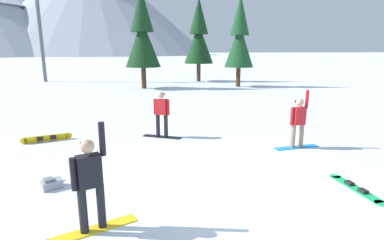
{
  "coord_description": "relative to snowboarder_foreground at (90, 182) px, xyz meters",
  "views": [
    {
      "loc": [
        -2.34,
        -6.33,
        3.2
      ],
      "look_at": [
        -0.43,
        3.02,
        1.0
      ],
      "focal_mm": 28.42,
      "sensor_mm": 36.0,
      "label": 1
    }
  ],
  "objects": [
    {
      "name": "snowboarder_midground",
      "position": [
        6.15,
        3.66,
        -0.04
      ],
      "size": [
        1.61,
        0.42,
        1.93
      ],
      "color": "#1E8CD8",
      "rests_on": "ground_plane"
    },
    {
      "name": "loose_snowboard_near_right",
      "position": [
        -2.25,
        6.09,
        -0.81
      ],
      "size": [
        1.68,
        0.58,
        0.25
      ],
      "color": "yellow",
      "rests_on": "ground_plane"
    },
    {
      "name": "snowboarder_foreground",
      "position": [
        0.0,
        0.0,
        0.0
      ],
      "size": [
        1.57,
        0.83,
        1.99
      ],
      "color": "yellow",
      "rests_on": "ground_plane"
    },
    {
      "name": "ski_lift_tower",
      "position": [
        -7.85,
        28.93,
        5.75
      ],
      "size": [
        3.06,
        0.36,
        11.99
      ],
      "color": "#595B60",
      "rests_on": "ground_plane"
    },
    {
      "name": "loose_snowboard_near_left",
      "position": [
        5.88,
        0.52,
        -0.91
      ],
      "size": [
        0.32,
        1.72,
        0.09
      ],
      "color": "#19B259",
      "rests_on": "ground_plane"
    },
    {
      "name": "backpack_grey",
      "position": [
        -1.16,
        2.01,
        -0.82
      ],
      "size": [
        0.54,
        0.48,
        0.26
      ],
      "color": "gray",
      "rests_on": "ground_plane"
    },
    {
      "name": "peak_north_spur",
      "position": [
        -22.59,
        229.65,
        35.42
      ],
      "size": [
        162.46,
        162.46,
        69.59
      ],
      "color": "#9EA3B2",
      "rests_on": "ground_plane"
    },
    {
      "name": "snowboarder_background",
      "position": [
        1.86,
        5.83,
        -0.02
      ],
      "size": [
        1.44,
        0.96,
        1.72
      ],
      "color": "black",
      "rests_on": "ground_plane"
    },
    {
      "name": "pine_tree_leaning",
      "position": [
        7.86,
        26.16,
        3.65
      ],
      "size": [
        3.0,
        3.0,
        8.43
      ],
      "color": "#472D19",
      "rests_on": "ground_plane"
    },
    {
      "name": "pine_tree_young",
      "position": [
        10.28,
        20.76,
        3.33
      ],
      "size": [
        2.54,
        2.54,
        7.85
      ],
      "color": "#472D19",
      "rests_on": "ground_plane"
    },
    {
      "name": "pine_tree_twin",
      "position": [
        1.93,
        21.12,
        3.53
      ],
      "size": [
        2.95,
        2.95,
        8.21
      ],
      "color": "#472D19",
      "rests_on": "ground_plane"
    },
    {
      "name": "ground_plane",
      "position": [
        3.1,
        1.14,
        -0.94
      ],
      "size": [
        800.0,
        800.0,
        0.0
      ],
      "primitive_type": "plane",
      "color": "silver"
    }
  ]
}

